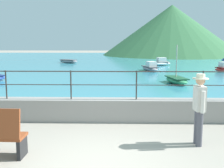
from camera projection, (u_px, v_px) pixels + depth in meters
The scene contains 10 objects.
ground_plane at pixel (96, 164), 5.91m from camera, with size 120.00×120.00×0.00m, color gray.
promenade_wall at pixel (104, 110), 9.02m from camera, with size 20.00×0.56×0.70m, color gray.
railing at pixel (104, 79), 8.86m from camera, with size 18.44×0.04×0.90m.
lake_water at pixel (115, 62), 31.43m from camera, with size 64.00×44.32×0.06m, color teal.
hill_main at pixel (171, 30), 45.61m from camera, with size 22.08×22.08×7.95m, color #33663D.
person_walking at pixel (199, 106), 6.84m from camera, with size 0.38×0.57×1.75m.
boat_0 at pixel (68, 61), 30.41m from camera, with size 2.43×1.96×0.36m.
boat_1 at pixel (150, 68), 22.74m from camera, with size 1.52×2.46×0.76m.
boat_3 at pixel (159, 63), 27.46m from camera, with size 2.45×1.44×0.76m.
boat_6 at pixel (177, 80), 16.30m from camera, with size 1.32×2.43×2.18m.
Camera 1 is at (0.48, -5.57, 2.55)m, focal length 45.85 mm.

